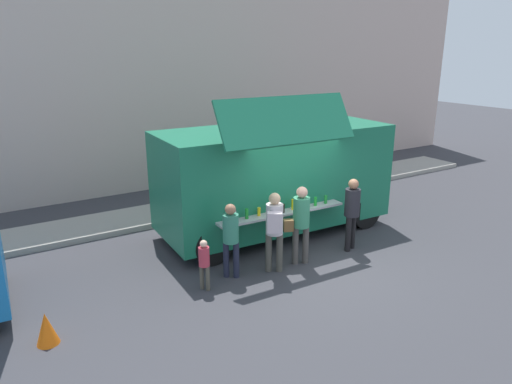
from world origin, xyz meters
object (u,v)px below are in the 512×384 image
(child_near_queue, at_px, (204,260))
(customer_extra_browsing, at_px, (352,208))
(customer_front_ordering, at_px, (300,219))
(customer_rear_waiting, at_px, (231,234))
(trash_bin, at_px, (337,172))
(customer_mid_with_backpack, at_px, (274,225))
(traffic_cone_orange, at_px, (46,329))
(food_truck_main, at_px, (275,176))

(child_near_queue, bearing_deg, customer_extra_browsing, -33.64)
(customer_front_ordering, bearing_deg, customer_extra_browsing, -70.36)
(customer_rear_waiting, bearing_deg, trash_bin, -18.73)
(customer_front_ordering, relative_size, customer_mid_with_backpack, 1.01)
(customer_mid_with_backpack, xyz_separation_m, customer_rear_waiting, (-0.88, 0.28, -0.11))
(customer_rear_waiting, distance_m, child_near_queue, 0.80)
(traffic_cone_orange, bearing_deg, child_near_queue, 5.11)
(traffic_cone_orange, xyz_separation_m, trash_bin, (9.97, 4.42, 0.23))
(trash_bin, bearing_deg, customer_rear_waiting, -147.93)
(child_near_queue, bearing_deg, food_truck_main, -0.33)
(customer_front_ordering, distance_m, customer_rear_waiting, 1.62)
(customer_front_ordering, bearing_deg, trash_bin, -27.70)
(customer_extra_browsing, bearing_deg, customer_front_ordering, 67.90)
(customer_extra_browsing, bearing_deg, food_truck_main, 3.84)
(trash_bin, relative_size, customer_rear_waiting, 0.62)
(traffic_cone_orange, distance_m, trash_bin, 10.90)
(traffic_cone_orange, xyz_separation_m, customer_extra_browsing, (6.70, 0.21, 0.76))
(customer_front_ordering, xyz_separation_m, customer_mid_with_backpack, (-0.71, -0.05, 0.02))
(food_truck_main, height_order, customer_mid_with_backpack, food_truck_main)
(traffic_cone_orange, distance_m, customer_extra_browsing, 6.75)
(customer_rear_waiting, relative_size, customer_extra_browsing, 0.93)
(trash_bin, xyz_separation_m, customer_front_ordering, (-4.73, -4.19, 0.55))
(food_truck_main, distance_m, traffic_cone_orange, 6.31)
(customer_mid_with_backpack, bearing_deg, customer_extra_browsing, -56.18)
(food_truck_main, bearing_deg, customer_rear_waiting, -141.16)
(customer_front_ordering, bearing_deg, customer_mid_with_backpack, 115.16)
(customer_extra_browsing, bearing_deg, trash_bin, -58.72)
(traffic_cone_orange, xyz_separation_m, customer_mid_with_backpack, (4.52, 0.18, 0.80))
(traffic_cone_orange, relative_size, child_near_queue, 0.52)
(trash_bin, distance_m, customer_front_ordering, 6.34)
(customer_rear_waiting, bearing_deg, food_truck_main, -13.90)
(customer_front_ordering, xyz_separation_m, customer_extra_browsing, (1.47, -0.03, -0.01))
(child_near_queue, bearing_deg, customer_rear_waiting, -17.26)
(food_truck_main, xyz_separation_m, traffic_cone_orange, (-5.83, -2.10, -1.22))
(customer_extra_browsing, relative_size, child_near_queue, 1.64)
(food_truck_main, relative_size, child_near_queue, 5.60)
(customer_mid_with_backpack, bearing_deg, customer_front_ordering, -52.47)
(food_truck_main, bearing_deg, customer_front_ordering, -105.62)
(food_truck_main, xyz_separation_m, customer_front_ordering, (-0.59, -1.86, -0.44))
(food_truck_main, xyz_separation_m, customer_extra_browsing, (0.88, -1.89, -0.45))
(trash_bin, distance_m, customer_mid_with_backpack, 6.93)
(customer_mid_with_backpack, height_order, child_near_queue, customer_mid_with_backpack)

